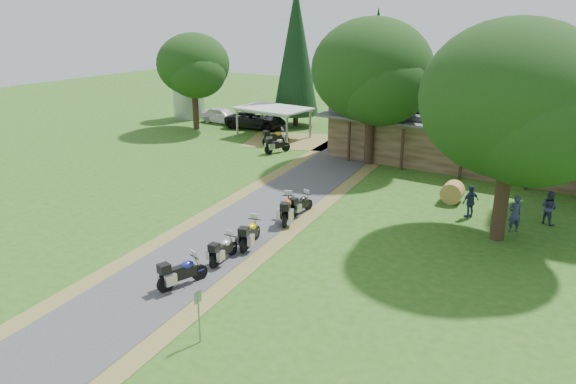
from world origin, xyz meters
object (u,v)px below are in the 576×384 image
Objects in this scene: silo at (188,86)px; car_white_sedan at (222,113)px; car_dark_suv at (256,116)px; motorcycle_row_a at (182,271)px; hay_bale at (452,192)px; motorcycle_carport_a at (276,136)px; motorcycle_row_b at (223,248)px; motorcycle_row_d at (287,208)px; carport at (274,122)px; motorcycle_row_e at (301,203)px; motorcycle_row_c at (250,232)px; lodge at (482,129)px; motorcycle_carport_b at (277,144)px.

silo is 1.11× the size of car_white_sedan.
car_dark_suv is 30.35m from motorcycle_row_a.
hay_bale is (29.90, -10.85, -2.51)m from silo.
motorcycle_carport_a is at bearing 42.14° from motorcycle_row_a.
motorcycle_row_a is (24.16, -26.60, -2.44)m from silo.
motorcycle_row_d is (-0.34, 5.51, 0.11)m from motorcycle_row_b.
car_white_sedan is 32.86m from motorcycle_row_a.
silo reaches higher than car_white_sedan.
carport is 26.90m from motorcycle_row_a.
car_dark_suv is at bearing 14.08° from motorcycle_row_d.
car_dark_suv is 3.08× the size of motorcycle_row_a.
car_white_sedan is at bearing 166.18° from carport.
motorcycle_row_a is 1.12× the size of motorcycle_row_e.
silo is 3.12× the size of motorcycle_row_c.
lodge is 21.00m from motorcycle_row_c.
silo is at bearing 160.06° from hay_bale.
motorcycle_row_b is (15.45, -23.40, -0.54)m from car_dark_suv.
motorcycle_carport_b is 15.18m from hay_bale.
motorcycle_row_a is (-4.74, -24.97, -1.78)m from lodge.
motorcycle_carport_a is at bearing -19.49° from silo.
motorcycle_carport_a is 1.02× the size of motorcycle_carport_b.
motorcycle_carport_a is (13.71, -4.85, -2.42)m from silo.
motorcycle_row_e is (-0.32, 6.85, -0.02)m from motorcycle_row_b.
hay_bale is (17.93, -8.22, -0.66)m from carport.
motorcycle_carport_a is 1.69× the size of hay_bale.
hay_bale is at bearing -30.62° from motorcycle_row_b.
silo is at bearing 86.41° from car_white_sedan.
motorcycle_row_e is 13.29m from motorcycle_carport_b.
motorcycle_carport_b is (-8.81, 17.08, 0.05)m from motorcycle_row_b.
motorcycle_row_c reaches higher than hay_bale.
motorcycle_carport_b is 1.65× the size of hay_bale.
motorcycle_row_d is 1.06× the size of motorcycle_carport_a.
motorcycle_row_a is at bearing -47.76° from silo.
lodge is at bearing -106.25° from car_dark_suv.
motorcycle_carport_b is at bearing -109.84° from motorcycle_carport_a.
motorcycle_row_d reaches higher than motorcycle_row_e.
car_white_sedan reaches higher than hay_bale.
silo is 3.09× the size of motorcycle_carport_a.
motorcycle_row_e is 15.82m from motorcycle_carport_a.
motorcycle_row_d is at bearing -132.59° from car_white_sedan.
motorcycle_row_e is 0.89× the size of motorcycle_carport_b.
lodge is 3.44× the size of silo.
silo reaches higher than hay_bale.
car_dark_suv is (-20.29, 1.09, -1.30)m from lodge.
motorcycle_row_b is at bearing -114.04° from hay_bale.
hay_bale is at bearing -65.28° from motorcycle_row_d.
silo is at bearing 73.20° from car_dark_suv.
lodge is at bearing -3.23° from silo.
motorcycle_row_e is (11.77, -14.47, -0.66)m from carport.
motorcycle_row_a is at bearing -132.65° from motorcycle_carport_b.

